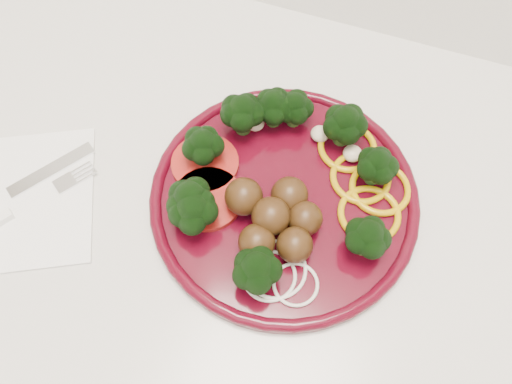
% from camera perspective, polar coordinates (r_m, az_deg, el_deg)
% --- Properties ---
extents(counter, '(2.40, 0.60, 0.90)m').
position_cam_1_polar(counter, '(0.99, 5.63, -14.40)').
color(counter, white).
rests_on(counter, ground).
extents(plate, '(0.30, 0.30, 0.06)m').
position_cam_1_polar(plate, '(0.55, 2.92, 0.45)').
color(plate, '#3D0510').
rests_on(plate, counter).
extents(napkin, '(0.24, 0.24, 0.00)m').
position_cam_1_polar(napkin, '(0.63, -25.78, -0.81)').
color(napkin, white).
rests_on(napkin, counter).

